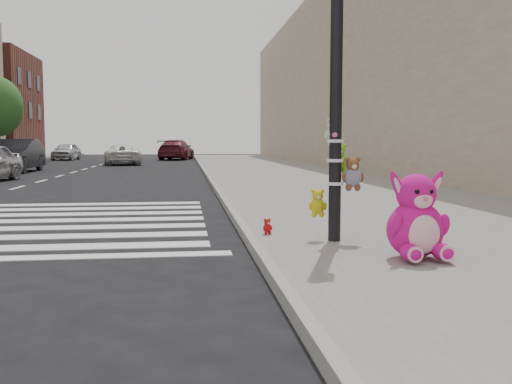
{
  "coord_description": "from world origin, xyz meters",
  "views": [
    {
      "loc": [
        0.67,
        -5.39,
        1.43
      ],
      "look_at": [
        1.62,
        2.26,
        0.75
      ],
      "focal_mm": 40.0,
      "sensor_mm": 36.0,
      "label": 1
    }
  ],
  "objects": [
    {
      "name": "car_maroon_near",
      "position": [
        0.0,
        40.3,
        0.78
      ],
      "size": [
        3.08,
        5.67,
        1.56
      ],
      "primitive_type": "imported",
      "rotation": [
        0.0,
        0.0,
        2.97
      ],
      "color": "#591922",
      "rests_on": "ground"
    },
    {
      "name": "sidewalk_near",
      "position": [
        5.0,
        10.0,
        0.07
      ],
      "size": [
        7.0,
        80.0,
        0.14
      ],
      "primitive_type": "cube",
      "color": "slate",
      "rests_on": "ground"
    },
    {
      "name": "bld_near",
      "position": [
        10.5,
        20.0,
        5.0
      ],
      "size": [
        5.0,
        60.0,
        10.0
      ],
      "primitive_type": "cube",
      "color": "#BBA98F",
      "rests_on": "ground"
    },
    {
      "name": "car_white_near",
      "position": [
        -3.21,
        30.84,
        0.62
      ],
      "size": [
        2.78,
        4.75,
        1.24
      ],
      "primitive_type": "imported",
      "rotation": [
        0.0,
        0.0,
        3.31
      ],
      "color": "white",
      "rests_on": "ground"
    },
    {
      "name": "curb_edge",
      "position": [
        1.55,
        10.0,
        0.07
      ],
      "size": [
        0.12,
        80.0,
        0.15
      ],
      "primitive_type": "cube",
      "color": "gray",
      "rests_on": "ground"
    },
    {
      "name": "car_dark_far",
      "position": [
        -7.21,
        22.43,
        0.78
      ],
      "size": [
        1.71,
        4.75,
        1.56
      ],
      "primitive_type": "imported",
      "rotation": [
        0.0,
        0.0,
        -0.01
      ],
      "color": "black",
      "rests_on": "ground"
    },
    {
      "name": "red_teddy",
      "position": [
        1.8,
        2.4,
        0.25
      ],
      "size": [
        0.18,
        0.16,
        0.23
      ],
      "primitive_type": null,
      "rotation": [
        0.0,
        0.0,
        0.41
      ],
      "color": "red",
      "rests_on": "sidewalk_near"
    },
    {
      "name": "pink_bunny",
      "position": [
        3.2,
        0.57,
        0.55
      ],
      "size": [
        0.71,
        0.75,
        1.0
      ],
      "rotation": [
        0.0,
        0.0,
        0.05
      ],
      "color": "#D81288",
      "rests_on": "sidewalk_near"
    },
    {
      "name": "ground",
      "position": [
        0.0,
        0.0,
        0.0
      ],
      "size": [
        120.0,
        120.0,
        0.0
      ],
      "primitive_type": "plane",
      "color": "black",
      "rests_on": "ground"
    },
    {
      "name": "car_silver_deep",
      "position": [
        -8.44,
        40.33,
        0.68
      ],
      "size": [
        1.82,
        4.06,
        1.35
      ],
      "primitive_type": "imported",
      "rotation": [
        0.0,
        0.0,
        -0.06
      ],
      "color": "silver",
      "rests_on": "ground"
    },
    {
      "name": "signal_pole",
      "position": [
        2.62,
        1.81,
        1.76
      ],
      "size": [
        0.7,
        0.49,
        4.0
      ],
      "color": "black",
      "rests_on": "sidewalk_near"
    }
  ]
}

